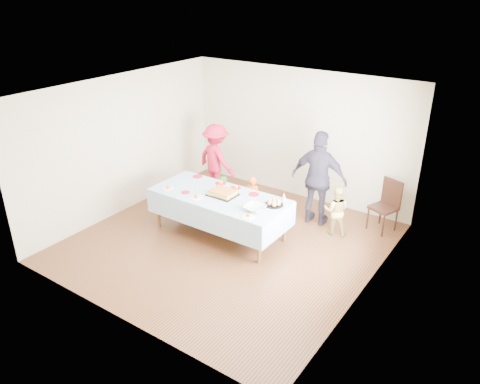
{
  "coord_description": "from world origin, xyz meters",
  "views": [
    {
      "loc": [
        4.27,
        -5.81,
        4.3
      ],
      "look_at": [
        0.05,
        0.3,
        0.89
      ],
      "focal_mm": 35.0,
      "sensor_mm": 36.0,
      "label": 1
    }
  ],
  "objects_px": {
    "birthday_cake": "(223,193)",
    "dining_chair": "(387,203)",
    "adult_left": "(216,159)",
    "party_table": "(219,198)"
  },
  "relations": [
    {
      "from": "dining_chair",
      "to": "adult_left",
      "type": "relative_size",
      "value": 0.63
    },
    {
      "from": "birthday_cake",
      "to": "dining_chair",
      "type": "relative_size",
      "value": 0.52
    },
    {
      "from": "dining_chair",
      "to": "adult_left",
      "type": "height_order",
      "value": "adult_left"
    },
    {
      "from": "party_table",
      "to": "birthday_cake",
      "type": "distance_m",
      "value": 0.12
    },
    {
      "from": "dining_chair",
      "to": "birthday_cake",
      "type": "bearing_deg",
      "value": -121.38
    },
    {
      "from": "birthday_cake",
      "to": "dining_chair",
      "type": "height_order",
      "value": "dining_chair"
    },
    {
      "from": "dining_chair",
      "to": "adult_left",
      "type": "xyz_separation_m",
      "value": [
        -3.58,
        -0.46,
        0.23
      ]
    },
    {
      "from": "adult_left",
      "to": "party_table",
      "type": "bearing_deg",
      "value": 140.17
    },
    {
      "from": "party_table",
      "to": "birthday_cake",
      "type": "height_order",
      "value": "birthday_cake"
    },
    {
      "from": "birthday_cake",
      "to": "dining_chair",
      "type": "bearing_deg",
      "value": 38.2
    }
  ]
}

